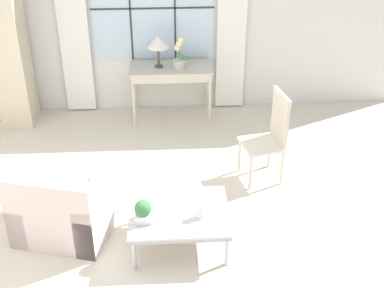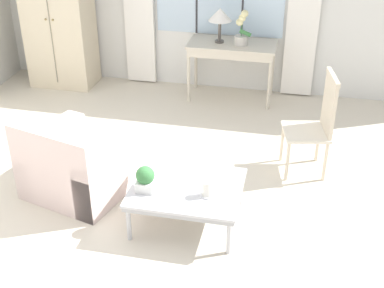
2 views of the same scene
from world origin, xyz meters
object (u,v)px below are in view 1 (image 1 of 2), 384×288
at_px(console_table, 171,73).
at_px(coffee_table, 179,215).
at_px(potted_orchid, 179,55).
at_px(pillar_candle, 200,212).
at_px(side_chair_wooden, 271,133).
at_px(potted_plant_small, 143,211).
at_px(table_lamp, 158,43).
at_px(armchair_upholstered, 66,207).

bearing_deg(console_table, coffee_table, -89.84).
height_order(potted_orchid, pillar_candle, potted_orchid).
relative_size(side_chair_wooden, potted_plant_small, 4.68).
bearing_deg(console_table, potted_orchid, -18.47).
xyz_separation_m(table_lamp, side_chair_wooden, (1.27, -1.59, -0.52)).
bearing_deg(armchair_upholstered, table_lamp, 68.54).
relative_size(table_lamp, coffee_table, 0.46).
xyz_separation_m(side_chair_wooden, coffee_table, (-1.09, -1.11, -0.25)).
relative_size(potted_orchid, coffee_table, 0.46).
height_order(potted_orchid, coffee_table, potted_orchid).
bearing_deg(pillar_candle, potted_orchid, 91.86).
relative_size(armchair_upholstered, potted_plant_small, 4.77).
relative_size(table_lamp, pillar_candle, 2.82).
distance_m(console_table, side_chair_wooden, 1.94).
bearing_deg(potted_orchid, armchair_upholstered, -117.31).
bearing_deg(table_lamp, potted_plant_small, -93.31).
bearing_deg(side_chair_wooden, armchair_upholstered, -159.05).
height_order(console_table, table_lamp, table_lamp).
relative_size(armchair_upholstered, pillar_candle, 6.99).
relative_size(table_lamp, armchair_upholstered, 0.40).
distance_m(potted_orchid, side_chair_wooden, 1.87).
xyz_separation_m(armchair_upholstered, pillar_candle, (1.33, -0.36, 0.17)).
height_order(console_table, potted_orchid, potted_orchid).
distance_m(potted_orchid, potted_plant_small, 2.86).
bearing_deg(side_chair_wooden, potted_plant_small, -139.14).
distance_m(side_chair_wooden, potted_plant_small, 1.89).
xyz_separation_m(side_chair_wooden, pillar_candle, (-0.89, -1.22, -0.14)).
bearing_deg(table_lamp, coffee_table, -86.32).
bearing_deg(coffee_table, potted_orchid, 87.67).
distance_m(armchair_upholstered, potted_plant_small, 0.91).
relative_size(armchair_upholstered, side_chair_wooden, 1.02).
relative_size(table_lamp, potted_plant_small, 1.93).
distance_m(side_chair_wooden, coffee_table, 1.58).
relative_size(table_lamp, potted_orchid, 0.99).
height_order(armchair_upholstered, side_chair_wooden, side_chair_wooden).
xyz_separation_m(table_lamp, armchair_upholstered, (-0.96, -2.44, -0.83)).
xyz_separation_m(table_lamp, potted_orchid, (0.28, -0.04, -0.17)).
xyz_separation_m(coffee_table, pillar_candle, (0.20, -0.10, 0.11)).
bearing_deg(pillar_candle, coffee_table, 152.79).
distance_m(table_lamp, armchair_upholstered, 2.75).
bearing_deg(potted_plant_small, console_table, 83.35).
xyz_separation_m(potted_orchid, side_chair_wooden, (0.98, -1.55, -0.35)).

